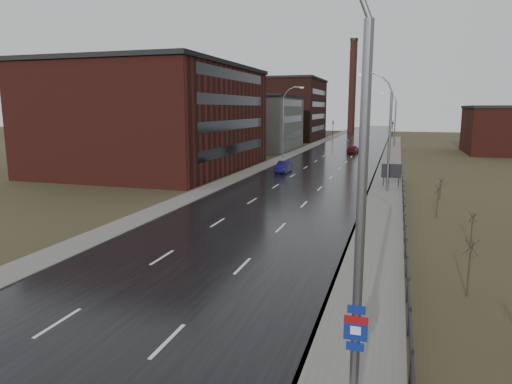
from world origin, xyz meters
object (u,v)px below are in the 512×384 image
Objects in this scene: streetlight_main at (348,190)px; billboard at (391,172)px; car_far at (353,149)px; car_near at (284,167)px.

billboard is at bearing 89.02° from streetlight_main.
car_near is at bearing 82.85° from car_far.
car_near is at bearing 105.68° from streetlight_main.
billboard is 36.79m from car_far.
billboard is at bearing -28.66° from car_near.
streetlight_main is 73.36m from car_far.
car_far reaches higher than car_near.
streetlight_main is 2.89× the size of car_far.
streetlight_main is at bearing -73.11° from car_near.
car_near is (-13.07, 7.51, -0.97)m from billboard.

